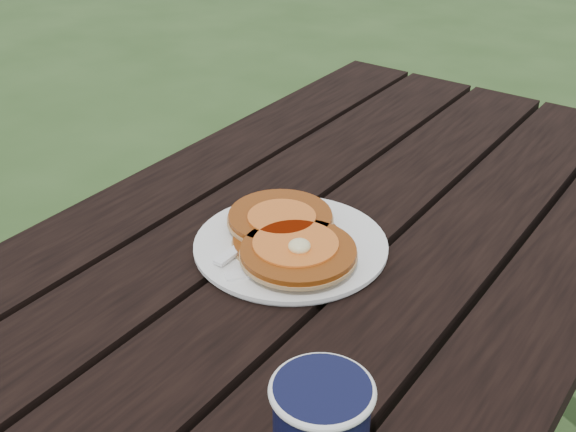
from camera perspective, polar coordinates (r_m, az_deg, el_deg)
The scene contains 5 objects.
plate at distance 1.01m, azimuth 0.22°, elevation -2.39°, with size 0.26×0.26×0.01m, color white.
pancake_stack at distance 0.99m, azimuth 0.10°, elevation -1.68°, with size 0.22×0.21×0.04m.
knife at distance 0.95m, azimuth 0.33°, elevation -3.96°, with size 0.02×0.18×0.01m, color white.
fork at distance 0.99m, azimuth -3.60°, elevation -2.30°, with size 0.03×0.16×0.01m, color white, non-canonical shape.
coffee_cup at distance 0.67m, azimuth 2.63°, elevation -16.39°, with size 0.09×0.09×0.11m.
Camera 1 is at (0.46, -0.55, 1.30)m, focal length 45.00 mm.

